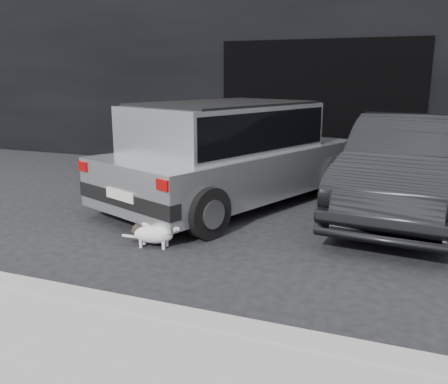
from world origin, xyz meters
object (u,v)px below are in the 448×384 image
(silver_hatchback, at_px, (229,149))
(cat_siamese, at_px, (152,229))
(cat_white, at_px, (156,234))
(second_car, at_px, (409,166))

(silver_hatchback, height_order, cat_siamese, silver_hatchback)
(cat_white, bearing_deg, second_car, 123.49)
(cat_white, bearing_deg, silver_hatchback, 167.95)
(silver_hatchback, xyz_separation_m, cat_white, (-0.09, -2.11, -0.68))
(second_car, distance_m, cat_white, 3.64)
(silver_hatchback, xyz_separation_m, cat_siamese, (-0.27, -1.89, -0.72))
(cat_siamese, bearing_deg, cat_white, 146.55)
(cat_siamese, bearing_deg, second_car, -123.34)
(silver_hatchback, relative_size, second_car, 1.09)
(silver_hatchback, height_order, cat_white, silver_hatchback)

